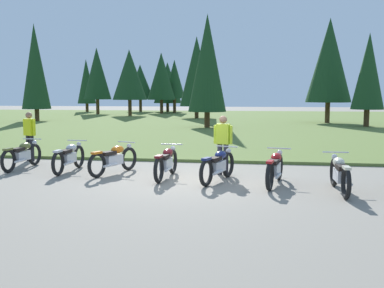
{
  "coord_description": "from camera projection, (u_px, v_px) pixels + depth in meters",
  "views": [
    {
      "loc": [
        1.81,
        -11.37,
        2.26
      ],
      "look_at": [
        0.0,
        0.6,
        0.9
      ],
      "focal_mm": 41.35,
      "sensor_mm": 36.0,
      "label": 1
    }
  ],
  "objects": [
    {
      "name": "ground_plane",
      "position": [
        189.0,
        180.0,
        11.69
      ],
      "size": [
        140.0,
        140.0,
        0.0
      ],
      "primitive_type": "plane",
      "color": "gray"
    },
    {
      "name": "grass_moorland",
      "position": [
        237.0,
        121.0,
        36.3
      ],
      "size": [
        80.0,
        44.0,
        0.1
      ],
      "primitive_type": "cube",
      "color": "#5B7033",
      "rests_on": "ground"
    },
    {
      "name": "forest_treeline",
      "position": [
        178.0,
        75.0,
        43.86
      ],
      "size": [
        41.25,
        28.15,
        7.94
      ],
      "color": "#47331E",
      "rests_on": "ground"
    },
    {
      "name": "motorcycle_olive",
      "position": [
        22.0,
        155.0,
        13.44
      ],
      "size": [
        0.62,
        2.1,
        0.88
      ],
      "color": "black",
      "rests_on": "ground"
    },
    {
      "name": "motorcycle_silver",
      "position": [
        69.0,
        157.0,
        12.99
      ],
      "size": [
        0.62,
        2.1,
        0.88
      ],
      "color": "black",
      "rests_on": "ground"
    },
    {
      "name": "motorcycle_orange",
      "position": [
        114.0,
        159.0,
        12.6
      ],
      "size": [
        0.94,
        1.99,
        0.88
      ],
      "color": "black",
      "rests_on": "ground"
    },
    {
      "name": "motorcycle_maroon",
      "position": [
        166.0,
        162.0,
        11.95
      ],
      "size": [
        0.62,
        2.1,
        0.88
      ],
      "color": "black",
      "rests_on": "ground"
    },
    {
      "name": "motorcycle_navy",
      "position": [
        218.0,
        165.0,
        11.47
      ],
      "size": [
        0.87,
        2.02,
        0.88
      ],
      "color": "black",
      "rests_on": "ground"
    },
    {
      "name": "motorcycle_red",
      "position": [
        275.0,
        168.0,
        11.04
      ],
      "size": [
        0.68,
        2.08,
        0.88
      ],
      "color": "black",
      "rests_on": "ground"
    },
    {
      "name": "motorcycle_cream",
      "position": [
        340.0,
        174.0,
        10.23
      ],
      "size": [
        0.62,
        2.1,
        0.88
      ],
      "color": "black",
      "rests_on": "ground"
    },
    {
      "name": "rider_in_hivis_vest",
      "position": [
        30.0,
        133.0,
        14.95
      ],
      "size": [
        0.51,
        0.34,
        1.67
      ],
      "color": "black",
      "rests_on": "ground"
    },
    {
      "name": "rider_with_back_turned",
      "position": [
        223.0,
        141.0,
        12.38
      ],
      "size": [
        0.54,
        0.3,
        1.67
      ],
      "color": "#2D2D38",
      "rests_on": "ground"
    }
  ]
}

